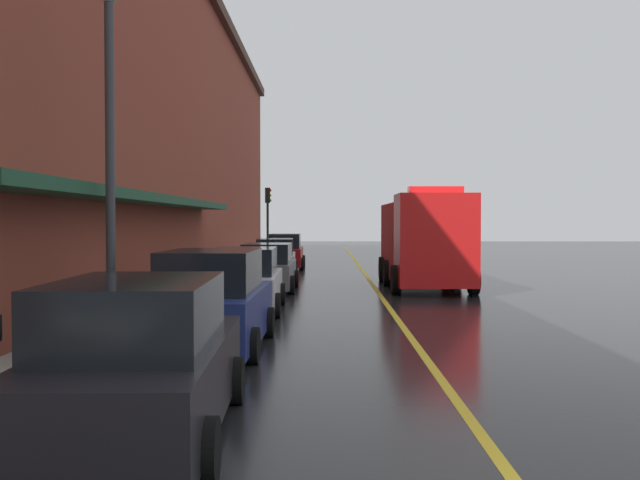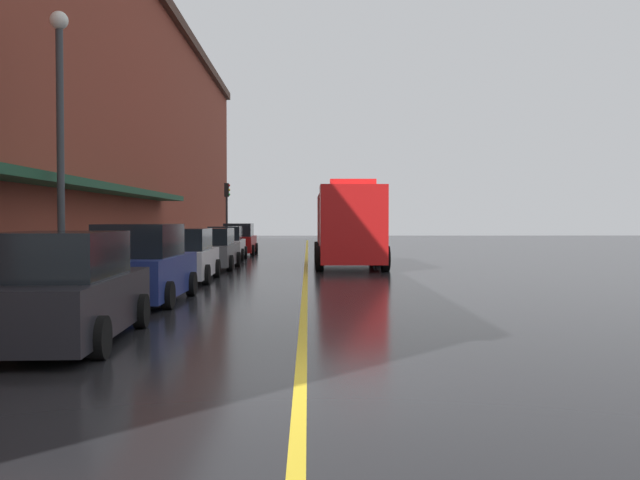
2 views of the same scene
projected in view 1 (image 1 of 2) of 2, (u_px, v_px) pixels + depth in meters
ground_plane at (369, 280)px, 30.04m from camera, size 112.00×112.00×0.00m
sidewalk_left at (221, 278)px, 30.09m from camera, size 2.40×70.00×0.15m
lane_center_stripe at (369, 280)px, 30.04m from camera, size 0.16×70.00×0.01m
brick_building_left at (73, 113)px, 28.95m from camera, size 10.49×64.00×13.62m
parked_car_0 at (139, 365)px, 8.13m from camera, size 2.23×4.83×1.83m
parked_car_1 at (213, 304)px, 13.79m from camera, size 2.15×4.60×1.92m
parked_car_2 at (245, 281)px, 19.68m from camera, size 2.13×4.59×1.74m
parked_car_3 at (268, 269)px, 25.40m from camera, size 2.05×4.33×1.68m
parked_car_4 at (275, 259)px, 31.70m from camera, size 2.08×4.84×1.70m
parked_car_5 at (286, 252)px, 36.95m from camera, size 1.95×4.30×1.82m
fire_truck at (424, 241)px, 26.68m from camera, size 2.92×7.71×3.62m
parking_meter_0 at (167, 284)px, 16.01m from camera, size 0.14×0.18×1.33m
street_lamp_left at (110, 121)px, 13.73m from camera, size 0.44×0.44×6.94m
traffic_light_near at (268, 209)px, 42.80m from camera, size 0.38×0.36×4.30m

